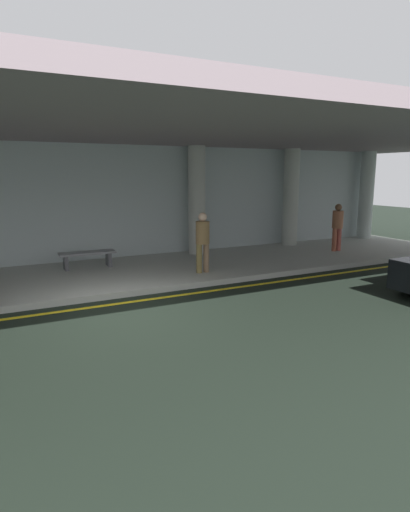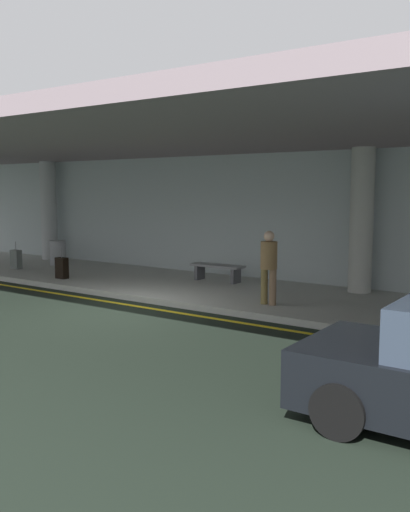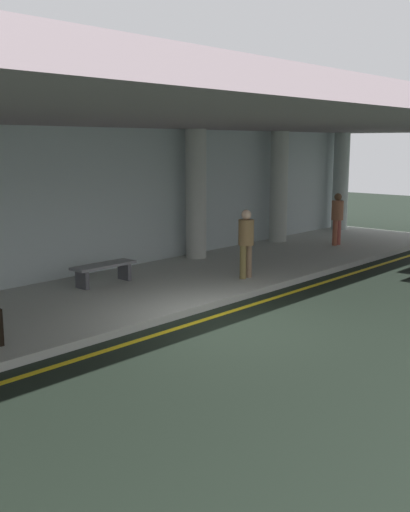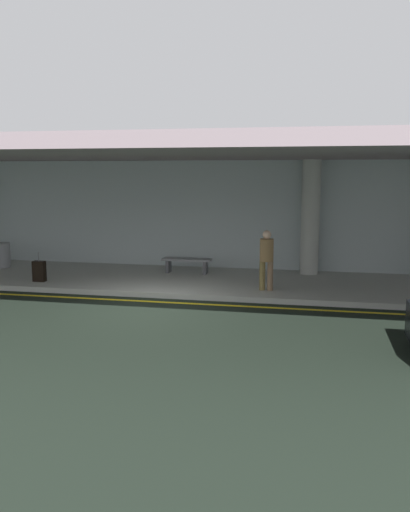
{
  "view_description": "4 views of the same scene",
  "coord_description": "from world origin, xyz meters",
  "px_view_note": "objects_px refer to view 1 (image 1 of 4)",
  "views": [
    {
      "loc": [
        -2.29,
        -8.43,
        2.86
      ],
      "look_at": [
        2.58,
        1.25,
        0.76
      ],
      "focal_mm": 29.71,
      "sensor_mm": 36.0,
      "label": 1
    },
    {
      "loc": [
        8.85,
        -9.09,
        2.74
      ],
      "look_at": [
        0.71,
        2.5,
        1.06
      ],
      "focal_mm": 39.15,
      "sensor_mm": 36.0,
      "label": 2
    },
    {
      "loc": [
        -8.46,
        -7.11,
        3.4
      ],
      "look_at": [
        0.8,
        1.41,
        1.05
      ],
      "focal_mm": 42.38,
      "sensor_mm": 36.0,
      "label": 3
    },
    {
      "loc": [
        4.1,
        -12.55,
        3.4
      ],
      "look_at": [
        1.17,
        1.74,
        1.09
      ],
      "focal_mm": 37.19,
      "sensor_mm": 36.0,
      "label": 4
    }
  ],
  "objects_px": {
    "person_waiting_for_ride": "(203,238)",
    "traveler_with_luggage": "(338,224)",
    "support_column_left_mid": "(197,201)",
    "bench_metal": "(87,256)",
    "support_column_center": "(291,198)",
    "support_column_right_mid": "(366,195)"
  },
  "relations": [
    {
      "from": "support_column_center",
      "to": "person_waiting_for_ride",
      "type": "bearing_deg",
      "value": -151.86
    },
    {
      "from": "support_column_left_mid",
      "to": "support_column_center",
      "type": "height_order",
      "value": "same"
    },
    {
      "from": "traveler_with_luggage",
      "to": "bench_metal",
      "type": "distance_m",
      "value": 8.67
    },
    {
      "from": "person_waiting_for_ride",
      "to": "traveler_with_luggage",
      "type": "bearing_deg",
      "value": 17.25
    },
    {
      "from": "support_column_left_mid",
      "to": "support_column_center",
      "type": "bearing_deg",
      "value": 0.0
    },
    {
      "from": "bench_metal",
      "to": "support_column_center",
      "type": "bearing_deg",
      "value": 5.15
    },
    {
      "from": "support_column_left_mid",
      "to": "support_column_right_mid",
      "type": "xyz_separation_m",
      "value": [
        8.0,
        0.0,
        0.0
      ]
    },
    {
      "from": "bench_metal",
      "to": "support_column_left_mid",
      "type": "bearing_deg",
      "value": 10.36
    },
    {
      "from": "traveler_with_luggage",
      "to": "support_column_center",
      "type": "bearing_deg",
      "value": 33.99
    },
    {
      "from": "traveler_with_luggage",
      "to": "bench_metal",
      "type": "relative_size",
      "value": 1.05
    },
    {
      "from": "support_column_left_mid",
      "to": "person_waiting_for_ride",
      "type": "bearing_deg",
      "value": -112.51
    },
    {
      "from": "support_column_center",
      "to": "support_column_right_mid",
      "type": "relative_size",
      "value": 1.0
    },
    {
      "from": "traveler_with_luggage",
      "to": "support_column_left_mid",
      "type": "bearing_deg",
      "value": 82.4
    },
    {
      "from": "support_column_left_mid",
      "to": "person_waiting_for_ride",
      "type": "relative_size",
      "value": 2.17
    },
    {
      "from": "traveler_with_luggage",
      "to": "person_waiting_for_ride",
      "type": "distance_m",
      "value": 5.88
    },
    {
      "from": "traveler_with_luggage",
      "to": "person_waiting_for_ride",
      "type": "bearing_deg",
      "value": 112.79
    },
    {
      "from": "support_column_center",
      "to": "bench_metal",
      "type": "relative_size",
      "value": 2.28
    },
    {
      "from": "support_column_right_mid",
      "to": "traveler_with_luggage",
      "type": "height_order",
      "value": "support_column_right_mid"
    },
    {
      "from": "support_column_center",
      "to": "bench_metal",
      "type": "distance_m",
      "value": 8.07
    },
    {
      "from": "person_waiting_for_ride",
      "to": "support_column_right_mid",
      "type": "bearing_deg",
      "value": 25.18
    },
    {
      "from": "support_column_center",
      "to": "person_waiting_for_ride",
      "type": "xyz_separation_m",
      "value": [
        -5.14,
        -2.75,
        -0.86
      ]
    },
    {
      "from": "support_column_left_mid",
      "to": "bench_metal",
      "type": "relative_size",
      "value": 2.28
    }
  ]
}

